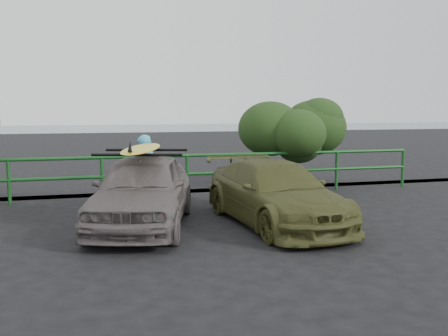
# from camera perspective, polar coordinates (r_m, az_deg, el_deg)

# --- Properties ---
(ground) EXTENTS (80.00, 80.00, 0.00)m
(ground) POSITION_cam_1_polar(r_m,az_deg,el_deg) (7.19, -4.29, -10.30)
(ground) COLOR black
(ocean) EXTENTS (200.00, 200.00, 0.00)m
(ocean) POSITION_cam_1_polar(r_m,az_deg,el_deg) (66.80, -14.31, 4.68)
(ocean) COLOR slate
(ocean) RESTS_ON ground
(guardrail) EXTENTS (14.00, 0.08, 1.04)m
(guardrail) POSITION_cam_1_polar(r_m,az_deg,el_deg) (11.93, -8.95, -1.00)
(guardrail) COLOR #154C1B
(guardrail) RESTS_ON ground
(shrub_right) EXTENTS (3.20, 2.40, 2.42)m
(shrub_right) POSITION_cam_1_polar(r_m,az_deg,el_deg) (13.81, 11.84, 2.86)
(shrub_right) COLOR #213A15
(shrub_right) RESTS_ON ground
(sedan) EXTENTS (2.55, 4.15, 1.32)m
(sedan) POSITION_cam_1_polar(r_m,az_deg,el_deg) (9.06, -9.28, -2.53)
(sedan) COLOR #605756
(sedan) RESTS_ON ground
(olive_vehicle) EXTENTS (1.93, 4.09, 1.15)m
(olive_vehicle) POSITION_cam_1_polar(r_m,az_deg,el_deg) (9.21, 5.87, -2.86)
(olive_vehicle) COLOR #474920
(olive_vehicle) RESTS_ON ground
(man) EXTENTS (0.65, 0.50, 1.58)m
(man) POSITION_cam_1_polar(r_m,az_deg,el_deg) (10.65, -9.15, -0.46)
(man) COLOR #47B6D5
(man) RESTS_ON ground
(roof_rack) EXTENTS (1.76, 1.44, 0.05)m
(roof_rack) POSITION_cam_1_polar(r_m,az_deg,el_deg) (8.98, -9.36, 1.79)
(roof_rack) COLOR black
(roof_rack) RESTS_ON sedan
(surfboard) EXTENTS (1.24, 2.70, 0.08)m
(surfboard) POSITION_cam_1_polar(r_m,az_deg,el_deg) (8.97, -9.37, 2.20)
(surfboard) COLOR gold
(surfboard) RESTS_ON roof_rack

